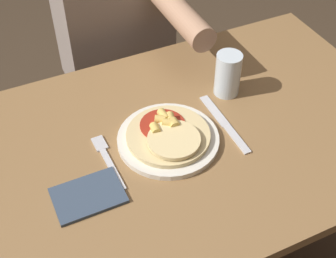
# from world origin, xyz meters

# --- Properties ---
(dining_table) EXTENTS (1.29, 0.71, 0.74)m
(dining_table) POSITION_xyz_m (0.00, 0.00, 0.62)
(dining_table) COLOR olive
(dining_table) RESTS_ON ground_plane
(plate) EXTENTS (0.24, 0.24, 0.01)m
(plate) POSITION_xyz_m (0.04, 0.00, 0.74)
(plate) COLOR silver
(plate) RESTS_ON dining_table
(pizza) EXTENTS (0.20, 0.20, 0.04)m
(pizza) POSITION_xyz_m (0.04, -0.00, 0.76)
(pizza) COLOR #E0C689
(pizza) RESTS_ON plate
(fork) EXTENTS (0.03, 0.18, 0.00)m
(fork) POSITION_xyz_m (-0.11, 0.01, 0.74)
(fork) COLOR silver
(fork) RESTS_ON dining_table
(knife) EXTENTS (0.02, 0.22, 0.00)m
(knife) POSITION_xyz_m (0.19, -0.01, 0.74)
(knife) COLOR silver
(knife) RESTS_ON dining_table
(drinking_glass) EXTENTS (0.07, 0.07, 0.12)m
(drinking_glass) POSITION_xyz_m (0.25, 0.10, 0.79)
(drinking_glass) COLOR silver
(drinking_glass) RESTS_ON dining_table
(napkin) EXTENTS (0.15, 0.10, 0.01)m
(napkin) POSITION_xyz_m (-0.18, -0.08, 0.74)
(napkin) COLOR #38475B
(napkin) RESTS_ON dining_table
(person_diner) EXTENTS (0.34, 0.52, 1.18)m
(person_diner) POSITION_xyz_m (0.11, 0.56, 0.69)
(person_diner) COLOR #2D2D38
(person_diner) RESTS_ON ground_plane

